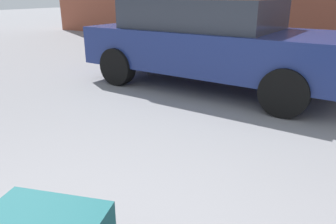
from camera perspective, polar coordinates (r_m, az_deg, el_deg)
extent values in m
cube|color=navy|center=(5.58, 8.19, 10.95)|extent=(4.48, 2.29, 0.64)
cube|color=#2D333D|center=(5.63, 6.09, 16.75)|extent=(2.58, 1.86, 0.46)
cylinder|color=black|center=(6.01, 24.04, 6.97)|extent=(0.66, 0.29, 0.64)
cylinder|color=black|center=(4.39, 19.79, 3.25)|extent=(0.66, 0.29, 0.64)
cylinder|color=black|center=(7.05, 0.63, 10.36)|extent=(0.66, 0.29, 0.64)
cylinder|color=black|center=(5.73, -8.83, 7.90)|extent=(0.66, 0.29, 0.64)
cylinder|color=slate|center=(6.29, -3.69, 16.39)|extent=(0.07, 0.07, 2.22)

